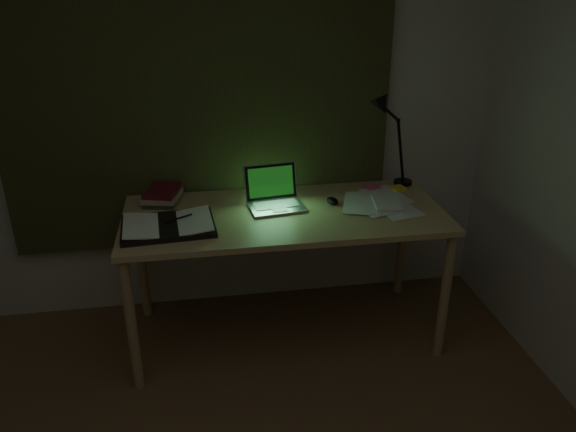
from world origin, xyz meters
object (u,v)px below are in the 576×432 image
object	(u,v)px
desk_lamp	(407,138)
loose_papers	(378,202)
open_textbook	(168,225)
desk	(285,275)
book_stack	(163,195)
laptop	(277,190)

from	to	relation	value
desk_lamp	loose_papers	bearing A→B (deg)	-145.20
open_textbook	desk	bearing A→B (deg)	5.57
open_textbook	loose_papers	xyz separation A→B (m)	(1.14, 0.13, -0.01)
desk_lamp	desk	bearing A→B (deg)	-172.25
open_textbook	loose_papers	distance (m)	1.15
desk	open_textbook	size ratio (longest dim) A/B	3.74
open_textbook	book_stack	size ratio (longest dim) A/B	2.09
open_textbook	book_stack	xyz separation A→B (m)	(-0.04, 0.35, 0.02)
laptop	loose_papers	distance (m)	0.57
book_stack	loose_papers	world-z (taller)	book_stack
book_stack	desk_lamp	size ratio (longest dim) A/B	0.38
desk	book_stack	size ratio (longest dim) A/B	7.83
open_textbook	desk_lamp	size ratio (longest dim) A/B	0.80
desk	desk_lamp	xyz separation A→B (m)	(0.78, 0.30, 0.68)
desk	loose_papers	world-z (taller)	loose_papers
book_stack	loose_papers	distance (m)	1.20
book_stack	loose_papers	xyz separation A→B (m)	(1.18, -0.22, -0.03)
desk	desk_lamp	size ratio (longest dim) A/B	2.98
loose_papers	desk_lamp	bearing A→B (deg)	48.30
laptop	open_textbook	bearing A→B (deg)	-171.78
laptop	loose_papers	bearing A→B (deg)	-10.93
desk	loose_papers	distance (m)	0.67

